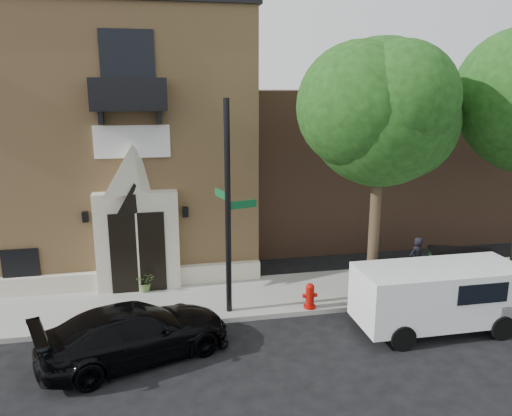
{
  "coord_description": "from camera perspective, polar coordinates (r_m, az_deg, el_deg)",
  "views": [
    {
      "loc": [
        -0.34,
        -12.9,
        6.54
      ],
      "look_at": [
        2.7,
        2.0,
        2.84
      ],
      "focal_mm": 35.0,
      "sensor_mm": 36.0,
      "label": 1
    }
  ],
  "objects": [
    {
      "name": "ground",
      "position": [
        14.47,
        -9.19,
        -13.38
      ],
      "size": [
        120.0,
        120.0,
        0.0
      ],
      "primitive_type": "plane",
      "color": "black",
      "rests_on": "ground"
    },
    {
      "name": "pedestrian_near",
      "position": [
        17.47,
        17.81,
        -5.7
      ],
      "size": [
        0.68,
        0.57,
        1.58
      ],
      "primitive_type": "imported",
      "rotation": [
        0.0,
        0.0,
        3.52
      ],
      "color": "black",
      "rests_on": "sidewalk"
    },
    {
      "name": "cargo_van",
      "position": [
        14.74,
        20.61,
        -9.24
      ],
      "size": [
        4.5,
        1.92,
        1.83
      ],
      "rotation": [
        0.0,
        0.0,
        -0.0
      ],
      "color": "white",
      "rests_on": "ground"
    },
    {
      "name": "planter",
      "position": [
        16.51,
        -12.49,
        -8.23
      ],
      "size": [
        0.58,
        0.5,
        0.64
      ],
      "primitive_type": "imported",
      "rotation": [
        0.0,
        0.0,
        0.0
      ],
      "color": "#547138",
      "rests_on": "sidewalk"
    },
    {
      "name": "neighbour_building",
      "position": [
        25.36,
        17.77,
        5.47
      ],
      "size": [
        18.0,
        8.0,
        6.4
      ],
      "primitive_type": "cube",
      "color": "brown",
      "rests_on": "ground"
    },
    {
      "name": "church",
      "position": [
        21.11,
        -18.88,
        7.78
      ],
      "size": [
        12.2,
        11.01,
        9.3
      ],
      "color": "tan",
      "rests_on": "ground"
    },
    {
      "name": "sidewalk",
      "position": [
        15.85,
        -5.78,
        -10.47
      ],
      "size": [
        42.0,
        3.0,
        0.15
      ],
      "primitive_type": "cube",
      "color": "gray",
      "rests_on": "ground"
    },
    {
      "name": "street_tree_left",
      "position": [
        14.72,
        14.35,
        10.64
      ],
      "size": [
        4.97,
        4.38,
        7.77
      ],
      "color": "#38281C",
      "rests_on": "sidewalk"
    },
    {
      "name": "dumpster",
      "position": [
        17.57,
        22.29,
        -6.51
      ],
      "size": [
        2.19,
        1.72,
        1.26
      ],
      "rotation": [
        0.0,
        0.0,
        -0.38
      ],
      "color": "#103A19",
      "rests_on": "sidewalk"
    },
    {
      "name": "black_sedan",
      "position": [
        12.93,
        -13.56,
        -13.68
      ],
      "size": [
        5.06,
        3.37,
        1.36
      ],
      "primitive_type": "imported",
      "rotation": [
        0.0,
        0.0,
        1.91
      ],
      "color": "black",
      "rests_on": "ground"
    },
    {
      "name": "street_sign",
      "position": [
        13.95,
        -3.2,
        -0.08
      ],
      "size": [
        1.12,
        0.95,
        6.11
      ],
      "rotation": [
        0.0,
        0.0,
        0.27
      ],
      "color": "black",
      "rests_on": "sidewalk"
    },
    {
      "name": "fire_hydrant",
      "position": [
        15.05,
        6.17,
        -9.95
      ],
      "size": [
        0.44,
        0.35,
        0.77
      ],
      "color": "#A00C05",
      "rests_on": "sidewalk"
    }
  ]
}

